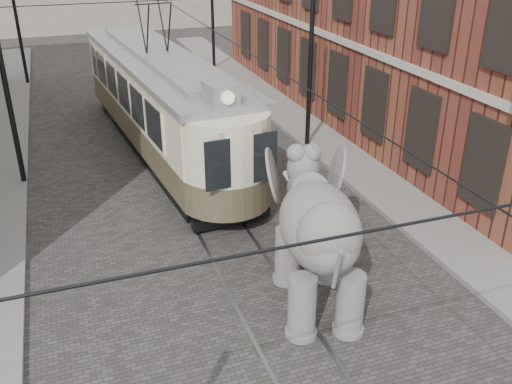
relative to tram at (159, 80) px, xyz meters
name	(u,v)px	position (x,y,z in m)	size (l,w,h in m)	color
ground	(227,239)	(0.33, -7.69, -2.85)	(120.00, 120.00, 0.00)	#42403D
tram_rails	(227,239)	(0.33, -7.69, -2.83)	(1.54, 80.00, 0.02)	slate
sidewalk_right	(406,206)	(6.33, -7.69, -2.77)	(2.00, 60.00, 0.15)	slate
catenary	(177,94)	(0.13, -2.69, 0.15)	(11.00, 30.20, 6.00)	black
tram	(159,80)	(0.00, 0.00, 0.00)	(2.96, 14.35, 5.69)	beige
elephant	(318,244)	(1.45, -11.33, -1.17)	(3.02, 5.48, 3.35)	slate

